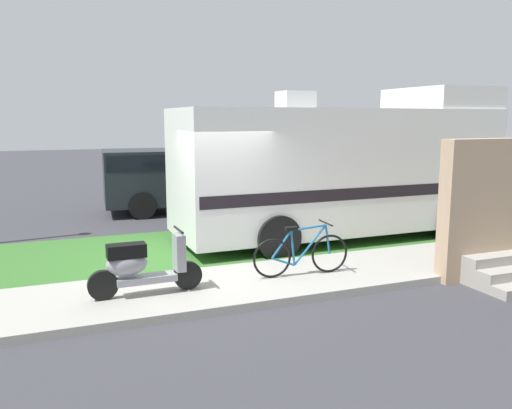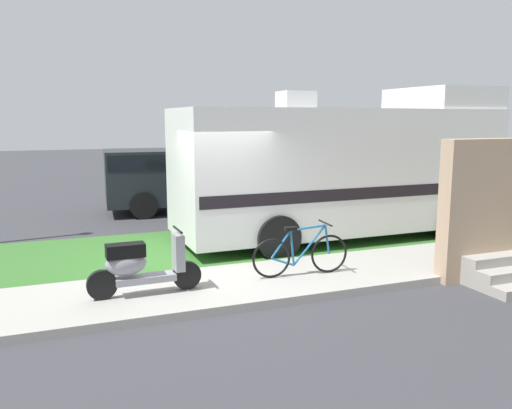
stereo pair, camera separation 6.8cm
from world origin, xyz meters
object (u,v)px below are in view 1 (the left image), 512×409
at_px(scooter, 142,265).
at_px(motorhome_rv, 343,168).
at_px(bicycle, 301,253).
at_px(bottle_green, 460,258).
at_px(pickup_truck_near, 174,179).

bearing_deg(scooter, motorhome_rv, 27.35).
height_order(motorhome_rv, scooter, motorhome_rv).
relative_size(scooter, bicycle, 1.01).
distance_m(bicycle, bottle_green, 3.06).
bearing_deg(motorhome_rv, pickup_truck_near, 118.98).
bearing_deg(pickup_truck_near, bicycle, -86.64).
xyz_separation_m(motorhome_rv, bottle_green, (0.71, -2.98, -1.41)).
distance_m(motorhome_rv, pickup_truck_near, 5.71).
height_order(motorhome_rv, bottle_green, motorhome_rv).
bearing_deg(bicycle, pickup_truck_near, 93.36).
distance_m(scooter, bicycle, 2.66).
bearing_deg(bicycle, motorhome_rv, 47.90).
bearing_deg(bottle_green, bicycle, 171.98).
xyz_separation_m(motorhome_rv, pickup_truck_near, (-2.75, 4.96, -0.66)).
distance_m(pickup_truck_near, bottle_green, 8.69).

